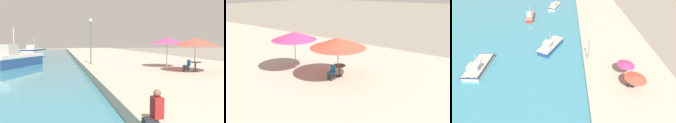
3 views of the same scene
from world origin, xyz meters
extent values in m
cube|color=teal|center=(-28.00, 37.00, 0.02)|extent=(56.00, 90.00, 0.04)
cube|color=#B2A893|center=(8.00, 37.00, 0.29)|extent=(16.00, 90.00, 0.58)
cube|color=silver|center=(-20.50, 16.84, 0.55)|extent=(3.16, 7.47, 1.01)
cube|color=navy|center=(-20.50, 16.84, 0.93)|extent=(3.22, 7.54, 0.25)
cube|color=#ADA89E|center=(-20.50, 16.84, 1.10)|extent=(2.91, 6.87, 0.10)
cube|color=#B7B2A8|center=(-20.51, 15.53, 1.61)|extent=(2.19, 1.65, 0.91)
cylinder|color=#B7B2A8|center=(-20.50, 16.84, 2.37)|extent=(0.12, 0.12, 2.43)
cube|color=navy|center=(-7.19, 24.43, 0.67)|extent=(5.60, 8.06, 1.26)
cube|color=silver|center=(-7.19, 24.43, 1.17)|extent=(5.68, 8.15, 0.25)
cube|color=#ADA89E|center=(-7.19, 24.43, 1.35)|extent=(5.16, 7.41, 0.10)
cube|color=#B7B2A8|center=(-7.75, 23.21, 1.96)|extent=(2.38, 2.30, 1.13)
cylinder|color=#B7B2A8|center=(-7.19, 24.43, 2.91)|extent=(0.12, 0.12, 3.02)
cube|color=red|center=(-15.43, 41.79, 0.70)|extent=(2.46, 7.10, 1.33)
cube|color=silver|center=(-15.43, 41.79, 1.24)|extent=(2.51, 7.17, 0.25)
cube|color=#99754C|center=(-15.43, 41.79, 1.42)|extent=(2.27, 6.53, 0.10)
cube|color=silver|center=(-15.37, 40.57, 2.07)|extent=(1.55, 1.61, 1.20)
cylinder|color=#B7B2A8|center=(-15.43, 41.79, 3.07)|extent=(0.12, 0.12, 3.19)
cube|color=silver|center=(-8.15, 52.84, 0.58)|extent=(4.71, 9.08, 1.08)
cube|color=navy|center=(-8.15, 52.84, 1.00)|extent=(4.78, 9.18, 0.25)
cube|color=#ADA89E|center=(-8.15, 52.84, 1.17)|extent=(4.33, 8.36, 0.10)
cube|color=#B7B2A8|center=(-8.53, 51.36, 1.71)|extent=(2.26, 2.31, 0.98)
cylinder|color=#B7B2A8|center=(-8.15, 52.84, 2.52)|extent=(0.12, 0.12, 2.60)
cylinder|color=#B7B7B7|center=(7.53, 12.22, 1.61)|extent=(0.06, 0.06, 2.06)
cone|color=#E04C38|center=(7.53, 12.22, 2.80)|extent=(3.44, 3.44, 0.60)
cylinder|color=#B7B7B7|center=(6.97, 15.47, 1.69)|extent=(0.06, 0.06, 2.21)
cone|color=#E5387A|center=(6.97, 15.47, 2.91)|extent=(3.02, 3.02, 0.53)
cylinder|color=#333338|center=(7.60, 12.17, 0.60)|extent=(0.44, 0.44, 0.04)
cylinder|color=#333338|center=(7.60, 12.17, 0.93)|extent=(0.08, 0.08, 0.70)
cylinder|color=#4C4742|center=(7.60, 12.17, 1.30)|extent=(0.80, 0.80, 0.04)
cube|color=#2D2D33|center=(6.85, 12.23, 0.81)|extent=(0.37, 0.37, 0.45)
cube|color=#1E66A3|center=(6.85, 12.23, 1.06)|extent=(0.43, 0.43, 0.06)
cube|color=#1E66A3|center=(7.05, 12.21, 1.29)|extent=(0.09, 0.40, 0.40)
cylinder|color=#565B60|center=(0.88, 20.05, 2.68)|extent=(0.12, 0.12, 4.20)
sphere|color=white|center=(0.88, 20.05, 4.96)|extent=(0.36, 0.36, 0.36)
camera|label=1|loc=(-2.12, -2.01, 2.77)|focal=35.00mm
camera|label=2|loc=(-2.80, 4.46, 5.88)|focal=35.00mm
camera|label=3|loc=(-3.47, -5.11, 19.46)|focal=24.00mm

